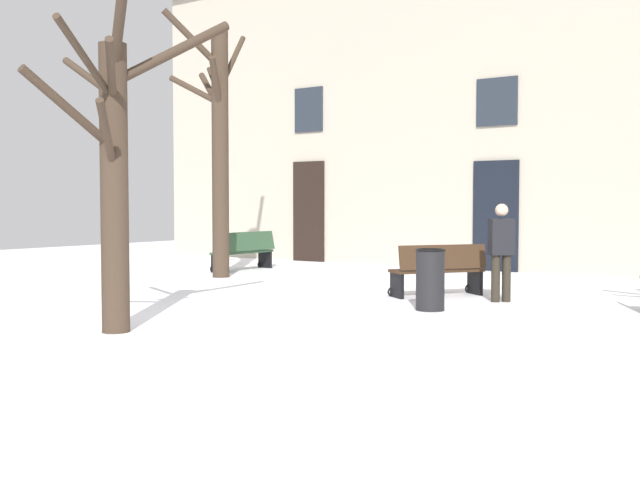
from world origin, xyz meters
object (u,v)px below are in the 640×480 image
Objects in this scene: tree_right_of_center at (218,140)px; tree_near_facade at (116,164)px; bench_facing_shops at (244,251)px; bench_back_to_back_left at (438,270)px; litter_bin at (430,279)px; person_strolling at (501,248)px.

tree_near_facade is at bearing -57.78° from tree_right_of_center.
tree_near_facade is 2.30× the size of bench_facing_shops.
bench_back_to_back_left is at bearing 73.61° from tree_near_facade.
litter_bin is 0.58× the size of person_strolling.
bench_back_to_back_left is 1.22m from person_strolling.
litter_bin reaches higher than bench_back_to_back_left.
person_strolling is at bearing 63.15° from tree_near_facade.
tree_near_facade reaches higher than litter_bin.
bench_back_to_back_left is 6.34m from bench_facing_shops.
litter_bin is (2.28, 3.95, -1.61)m from tree_near_facade.
tree_near_facade reaches higher than person_strolling.
bench_facing_shops is 7.46m from person_strolling.
bench_facing_shops is 1.16× the size of person_strolling.
litter_bin is 1.66m from person_strolling.
person_strolling reaches higher than bench_back_to_back_left.
bench_back_to_back_left is at bearing 72.73° from bench_facing_shops.
litter_bin is 1.73m from bench_back_to_back_left.
person_strolling is (1.14, -0.07, 0.42)m from bench_back_to_back_left.
litter_bin is at bearing 59.99° from tree_near_facade.
bench_facing_shops is (-4.39, 7.54, -1.60)m from tree_near_facade.
person_strolling is at bearing 74.98° from bench_facing_shops.
tree_right_of_center reaches higher than bench_back_to_back_left.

